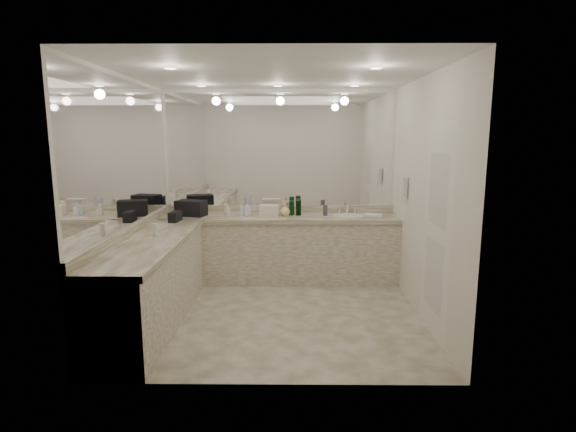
{
  "coord_description": "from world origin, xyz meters",
  "views": [
    {
      "loc": [
        0.18,
        -4.8,
        1.95
      ],
      "look_at": [
        0.13,
        0.4,
        1.04
      ],
      "focal_mm": 28.0,
      "sensor_mm": 36.0,
      "label": 1
    }
  ],
  "objects_px": {
    "soap_bottle_a": "(226,208)",
    "soap_bottle_c": "(285,210)",
    "sink": "(349,216)",
    "cream_cosmetic_case": "(269,211)",
    "wall_phone": "(404,187)",
    "soap_bottle_b": "(247,209)",
    "hand_towel": "(373,216)",
    "black_toiletry_bag": "(191,208)"
  },
  "relations": [
    {
      "from": "black_toiletry_bag",
      "to": "soap_bottle_c",
      "type": "relative_size",
      "value": 2.24
    },
    {
      "from": "wall_phone",
      "to": "hand_towel",
      "type": "bearing_deg",
      "value": 125.75
    },
    {
      "from": "soap_bottle_a",
      "to": "soap_bottle_c",
      "type": "xyz_separation_m",
      "value": [
        0.81,
        -0.09,
        -0.01
      ]
    },
    {
      "from": "black_toiletry_bag",
      "to": "hand_towel",
      "type": "bearing_deg",
      "value": -1.97
    },
    {
      "from": "sink",
      "to": "hand_towel",
      "type": "distance_m",
      "value": 0.33
    },
    {
      "from": "soap_bottle_a",
      "to": "soap_bottle_b",
      "type": "height_order",
      "value": "soap_bottle_a"
    },
    {
      "from": "sink",
      "to": "black_toiletry_bag",
      "type": "relative_size",
      "value": 1.15
    },
    {
      "from": "wall_phone",
      "to": "soap_bottle_c",
      "type": "height_order",
      "value": "wall_phone"
    },
    {
      "from": "cream_cosmetic_case",
      "to": "hand_towel",
      "type": "xyz_separation_m",
      "value": [
        1.39,
        -0.07,
        -0.05
      ]
    },
    {
      "from": "black_toiletry_bag",
      "to": "hand_towel",
      "type": "xyz_separation_m",
      "value": [
        2.45,
        -0.08,
        -0.09
      ]
    },
    {
      "from": "hand_towel",
      "to": "soap_bottle_c",
      "type": "xyz_separation_m",
      "value": [
        -1.18,
        0.08,
        0.07
      ]
    },
    {
      "from": "cream_cosmetic_case",
      "to": "soap_bottle_b",
      "type": "xyz_separation_m",
      "value": [
        -0.3,
        0.03,
        0.02
      ]
    },
    {
      "from": "cream_cosmetic_case",
      "to": "soap_bottle_a",
      "type": "xyz_separation_m",
      "value": [
        -0.59,
        0.09,
        0.03
      ]
    },
    {
      "from": "wall_phone",
      "to": "soap_bottle_a",
      "type": "height_order",
      "value": "wall_phone"
    },
    {
      "from": "black_toiletry_bag",
      "to": "wall_phone",
      "type": "bearing_deg",
      "value": -10.09
    },
    {
      "from": "sink",
      "to": "soap_bottle_a",
      "type": "height_order",
      "value": "soap_bottle_a"
    },
    {
      "from": "soap_bottle_b",
      "to": "soap_bottle_c",
      "type": "bearing_deg",
      "value": -2.38
    },
    {
      "from": "hand_towel",
      "to": "soap_bottle_b",
      "type": "bearing_deg",
      "value": 176.73
    },
    {
      "from": "black_toiletry_bag",
      "to": "soap_bottle_c",
      "type": "bearing_deg",
      "value": -0.39
    },
    {
      "from": "soap_bottle_a",
      "to": "sink",
      "type": "bearing_deg",
      "value": -2.33
    },
    {
      "from": "hand_towel",
      "to": "wall_phone",
      "type": "bearing_deg",
      "value": -54.25
    },
    {
      "from": "sink",
      "to": "cream_cosmetic_case",
      "type": "height_order",
      "value": "cream_cosmetic_case"
    },
    {
      "from": "hand_towel",
      "to": "soap_bottle_c",
      "type": "bearing_deg",
      "value": 176.33
    },
    {
      "from": "black_toiletry_bag",
      "to": "hand_towel",
      "type": "height_order",
      "value": "black_toiletry_bag"
    },
    {
      "from": "sink",
      "to": "black_toiletry_bag",
      "type": "distance_m",
      "value": 2.14
    },
    {
      "from": "hand_towel",
      "to": "soap_bottle_b",
      "type": "relative_size",
      "value": 1.16
    },
    {
      "from": "cream_cosmetic_case",
      "to": "soap_bottle_b",
      "type": "bearing_deg",
      "value": -179.9
    },
    {
      "from": "sink",
      "to": "cream_cosmetic_case",
      "type": "relative_size",
      "value": 1.73
    },
    {
      "from": "soap_bottle_a",
      "to": "wall_phone",
      "type": "bearing_deg",
      "value": -14.0
    },
    {
      "from": "sink",
      "to": "wall_phone",
      "type": "height_order",
      "value": "wall_phone"
    },
    {
      "from": "sink",
      "to": "wall_phone",
      "type": "relative_size",
      "value": 1.83
    },
    {
      "from": "wall_phone",
      "to": "soap_bottle_c",
      "type": "distance_m",
      "value": 1.59
    },
    {
      "from": "sink",
      "to": "soap_bottle_b",
      "type": "height_order",
      "value": "soap_bottle_b"
    },
    {
      "from": "hand_towel",
      "to": "cream_cosmetic_case",
      "type": "bearing_deg",
      "value": 177.07
    },
    {
      "from": "wall_phone",
      "to": "black_toiletry_bag",
      "type": "relative_size",
      "value": 0.62
    },
    {
      "from": "sink",
      "to": "cream_cosmetic_case",
      "type": "xyz_separation_m",
      "value": [
        -1.08,
        -0.02,
        0.08
      ]
    },
    {
      "from": "cream_cosmetic_case",
      "to": "soap_bottle_c",
      "type": "bearing_deg",
      "value": 6.08
    },
    {
      "from": "sink",
      "to": "soap_bottle_a",
      "type": "bearing_deg",
      "value": 177.67
    },
    {
      "from": "cream_cosmetic_case",
      "to": "soap_bottle_c",
      "type": "height_order",
      "value": "soap_bottle_c"
    },
    {
      "from": "soap_bottle_a",
      "to": "soap_bottle_c",
      "type": "distance_m",
      "value": 0.81
    },
    {
      "from": "soap_bottle_a",
      "to": "soap_bottle_c",
      "type": "bearing_deg",
      "value": -6.25
    },
    {
      "from": "soap_bottle_b",
      "to": "hand_towel",
      "type": "bearing_deg",
      "value": -3.27
    }
  ]
}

